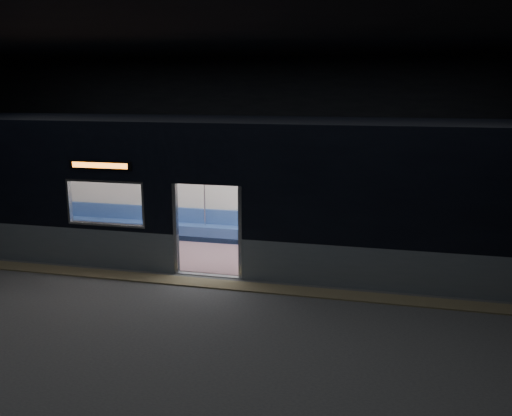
% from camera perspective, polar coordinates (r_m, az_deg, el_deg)
% --- Properties ---
extents(station_floor, '(24.00, 14.00, 0.01)m').
position_cam_1_polar(station_floor, '(11.19, -6.73, -8.88)').
color(station_floor, '#47494C').
rests_on(station_floor, ground).
extents(station_envelope, '(24.00, 14.00, 5.00)m').
position_cam_1_polar(station_envelope, '(10.42, -7.26, 10.24)').
color(station_envelope, black).
rests_on(station_envelope, station_floor).
extents(tactile_strip, '(22.80, 0.50, 0.03)m').
position_cam_1_polar(tactile_strip, '(11.66, -5.80, -7.84)').
color(tactile_strip, '#8C7F59').
rests_on(tactile_strip, station_floor).
extents(metro_car, '(18.00, 3.04, 3.35)m').
position_cam_1_polar(metro_car, '(13.02, -3.09, 2.73)').
color(metro_car, gray).
rests_on(metro_car, station_floor).
extents(passenger, '(0.38, 0.66, 1.34)m').
position_cam_1_polar(passenger, '(13.74, 17.82, -1.87)').
color(passenger, black).
rests_on(passenger, metro_car).
extents(handbag, '(0.33, 0.31, 0.13)m').
position_cam_1_polar(handbag, '(13.56, 17.78, -2.57)').
color(handbag, black).
rests_on(handbag, passenger).
extents(transit_map, '(1.00, 0.03, 0.65)m').
position_cam_1_polar(transit_map, '(13.97, 5.45, 1.84)').
color(transit_map, white).
rests_on(transit_map, metro_car).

